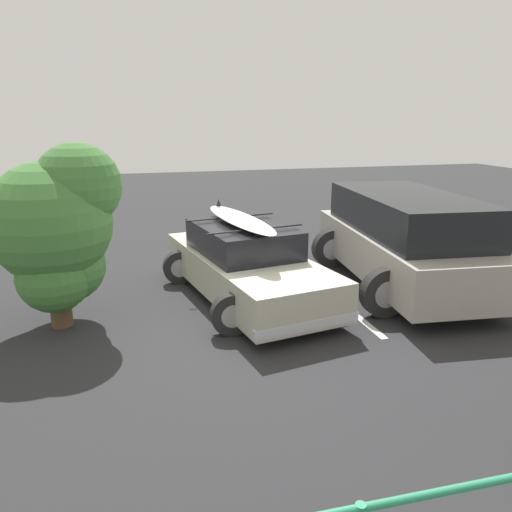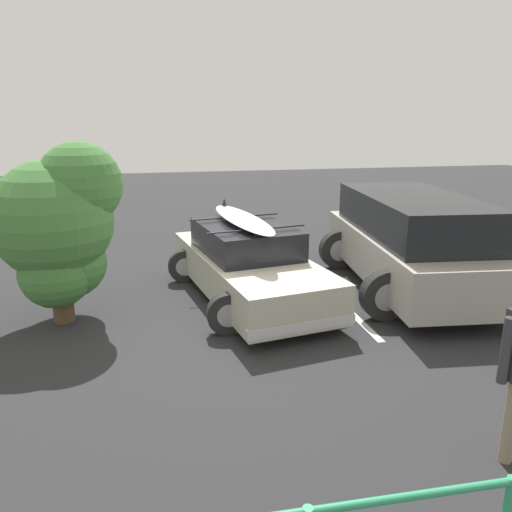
# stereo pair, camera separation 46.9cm
# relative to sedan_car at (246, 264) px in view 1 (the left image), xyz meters

# --- Properties ---
(ground_plane) EXTENTS (44.00, 44.00, 0.02)m
(ground_plane) POSITION_rel_sedan_car_xyz_m (0.24, 0.82, -0.64)
(ground_plane) COLOR #28282B
(ground_plane) RESTS_ON ground
(parking_stripe) EXTENTS (0.12, 4.43, 0.00)m
(parking_stripe) POSITION_rel_sedan_car_xyz_m (-1.54, 0.04, -0.63)
(parking_stripe) COLOR silver
(parking_stripe) RESTS_ON ground
(sedan_car) EXTENTS (2.78, 4.53, 1.60)m
(sedan_car) POSITION_rel_sedan_car_xyz_m (0.00, 0.00, 0.00)
(sedan_car) COLOR #B7B29E
(sedan_car) RESTS_ON ground
(suv_car) EXTENTS (3.08, 5.04, 1.78)m
(suv_car) POSITION_rel_sedan_car_xyz_m (-3.08, 0.14, 0.29)
(suv_car) COLOR #9E998E
(suv_car) RESTS_ON ground
(bush_near_left) EXTENTS (1.99, 2.09, 2.82)m
(bush_near_left) POSITION_rel_sedan_car_xyz_m (3.00, 0.41, 0.94)
(bush_near_left) COLOR brown
(bush_near_left) RESTS_ON ground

